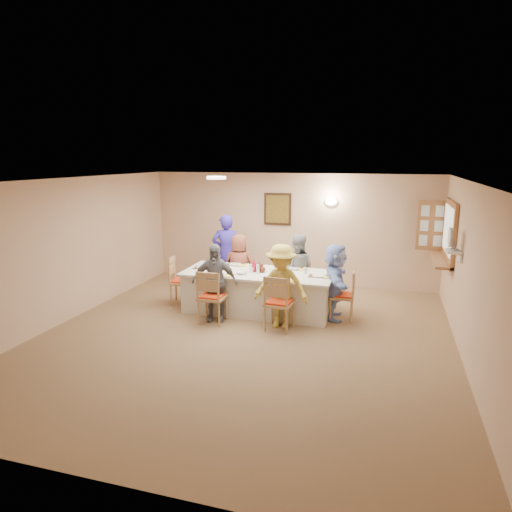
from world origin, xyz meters
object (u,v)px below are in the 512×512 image
(condiment_ketchup, at_px, (254,266))
(desk_fan, at_px, (452,242))
(chair_front_left, at_px, (212,296))
(diner_front_right, at_px, (281,286))
(chair_front_right, at_px, (279,302))
(serving_hatch, at_px, (450,232))
(chair_right_end, at_px, (342,295))
(diner_right_end, at_px, (335,282))
(chair_left_end, at_px, (182,281))
(dining_table, at_px, (258,292))
(diner_back_left, at_px, (239,266))
(chair_back_left, at_px, (241,275))
(caregiver, at_px, (226,253))
(diner_back_right, at_px, (297,269))
(diner_front_left, at_px, (215,282))
(chair_back_right, at_px, (298,279))

(condiment_ketchup, bearing_deg, desk_fan, -5.08)
(chair_front_left, bearing_deg, diner_front_right, -174.98)
(chair_front_left, xyz_separation_m, chair_front_right, (1.20, 0.00, 0.00))
(serving_hatch, height_order, desk_fan, serving_hatch)
(chair_right_end, bearing_deg, diner_right_end, -91.96)
(chair_left_end, relative_size, chair_right_end, 1.05)
(chair_right_end, distance_m, condiment_ketchup, 1.68)
(chair_right_end, bearing_deg, desk_fan, 77.89)
(dining_table, distance_m, diner_back_left, 0.95)
(chair_back_left, bearing_deg, chair_front_left, -100.38)
(chair_back_left, relative_size, chair_left_end, 0.97)
(serving_hatch, xyz_separation_m, caregiver, (-4.40, 0.10, -0.67))
(condiment_ketchup, bearing_deg, chair_back_left, 122.85)
(chair_front_left, height_order, diner_back_right, diner_back_right)
(desk_fan, height_order, caregiver, desk_fan)
(dining_table, height_order, caregiver, caregiver)
(desk_fan, distance_m, chair_back_left, 4.15)
(desk_fan, distance_m, chair_front_left, 4.02)
(serving_hatch, relative_size, caregiver, 0.90)
(chair_left_end, distance_m, diner_right_end, 2.98)
(chair_back_left, height_order, diner_right_end, diner_right_end)
(diner_back_left, height_order, caregiver, caregiver)
(chair_back_left, bearing_deg, desk_fan, -26.39)
(diner_front_right, xyz_separation_m, condiment_ketchup, (-0.68, 0.67, 0.16))
(chair_right_end, relative_size, diner_front_left, 0.65)
(serving_hatch, distance_m, chair_right_end, 2.33)
(serving_hatch, distance_m, caregiver, 4.46)
(chair_right_end, height_order, caregiver, caregiver)
(chair_right_end, xyz_separation_m, diner_front_left, (-2.15, -0.68, 0.24))
(chair_back_right, bearing_deg, caregiver, 160.92)
(chair_front_right, bearing_deg, condiment_ketchup, -44.72)
(chair_back_right, xyz_separation_m, diner_front_left, (-1.20, -1.48, 0.23))
(diner_front_right, bearing_deg, dining_table, 132.65)
(chair_right_end, bearing_deg, diner_front_right, -56.37)
(diner_front_left, distance_m, diner_front_right, 1.20)
(chair_front_left, height_order, diner_front_left, diner_front_left)
(chair_back_left, bearing_deg, chair_front_right, -63.51)
(chair_left_end, relative_size, condiment_ketchup, 3.95)
(chair_right_end, bearing_deg, diner_back_left, -109.52)
(chair_front_left, bearing_deg, caregiver, -77.69)
(chair_front_left, relative_size, diner_back_left, 0.72)
(serving_hatch, height_order, diner_front_right, serving_hatch)
(diner_back_left, relative_size, diner_front_left, 0.97)
(chair_left_end, bearing_deg, serving_hatch, -89.04)
(chair_back_left, bearing_deg, diner_front_left, -100.38)
(dining_table, xyz_separation_m, condiment_ketchup, (-0.08, -0.01, 0.50))
(diner_back_left, relative_size, condiment_ketchup, 5.60)
(serving_hatch, bearing_deg, chair_right_end, -149.87)
(chair_left_end, bearing_deg, diner_back_left, -65.50)
(chair_back_right, height_order, diner_back_right, diner_back_right)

